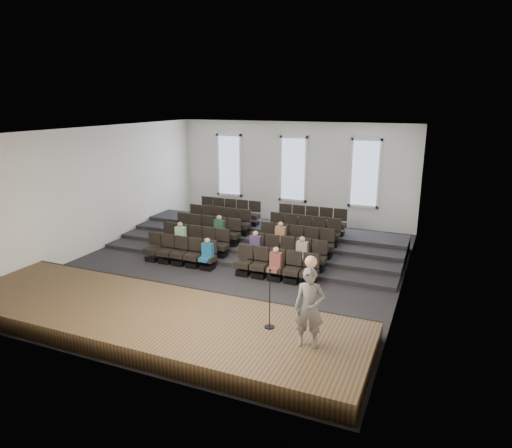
{
  "coord_description": "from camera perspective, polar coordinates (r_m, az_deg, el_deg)",
  "views": [
    {
      "loc": [
        7.02,
        -14.36,
        6.01
      ],
      "look_at": [
        0.74,
        0.5,
        1.6
      ],
      "focal_mm": 32.0,
      "sensor_mm": 36.0,
      "label": 1
    }
  ],
  "objects": [
    {
      "name": "wall_left",
      "position": [
        19.71,
        -19.05,
        4.19
      ],
      "size": [
        0.04,
        14.0,
        5.0
      ],
      "primitive_type": "cube",
      "color": "white",
      "rests_on": "ground"
    },
    {
      "name": "windows",
      "position": [
        22.68,
        4.67,
        6.85
      ],
      "size": [
        8.44,
        0.1,
        3.24
      ],
      "color": "white",
      "rests_on": "wall_back"
    },
    {
      "name": "wall_front",
      "position": [
        10.75,
        -19.68,
        -4.72
      ],
      "size": [
        12.0,
        0.04,
        5.0
      ],
      "primitive_type": "cube",
      "color": "white",
      "rests_on": "ground"
    },
    {
      "name": "speaker",
      "position": [
        10.57,
        6.69,
        -10.39
      ],
      "size": [
        0.77,
        0.58,
        1.9
      ],
      "primitive_type": "imported",
      "rotation": [
        0.0,
        0.0,
        0.19
      ],
      "color": "#5C5A57",
      "rests_on": "stage"
    },
    {
      "name": "wall_back",
      "position": [
        22.77,
        4.72,
        6.38
      ],
      "size": [
        12.0,
        0.04,
        5.0
      ],
      "primitive_type": "cube",
      "color": "white",
      "rests_on": "ground"
    },
    {
      "name": "seating_rows",
      "position": [
        18.18,
        -0.86,
        -1.76
      ],
      "size": [
        6.8,
        4.7,
        1.67
      ],
      "color": "black",
      "rests_on": "ground"
    },
    {
      "name": "mic_stand",
      "position": [
        11.51,
        1.71,
        -10.73
      ],
      "size": [
        0.26,
        0.26,
        1.56
      ],
      "color": "black",
      "rests_on": "stage"
    },
    {
      "name": "stage",
      "position": [
        12.97,
        -13.0,
        -11.51
      ],
      "size": [
        11.8,
        3.6,
        0.5
      ],
      "primitive_type": "cube",
      "color": "#4E3A21",
      "rests_on": "ground"
    },
    {
      "name": "ceiling",
      "position": [
        16.01,
        -3.19,
        11.69
      ],
      "size": [
        12.0,
        14.0,
        0.02
      ],
      "primitive_type": "cube",
      "color": "white",
      "rests_on": "ground"
    },
    {
      "name": "audience",
      "position": [
        17.08,
        -1.49,
        -2.37
      ],
      "size": [
        5.45,
        2.64,
        1.1
      ],
      "color": "#1C5D8F",
      "rests_on": "seating_rows"
    },
    {
      "name": "risers",
      "position": [
        19.76,
        1.05,
        -1.82
      ],
      "size": [
        11.8,
        4.8,
        0.6
      ],
      "color": "black",
      "rests_on": "ground"
    },
    {
      "name": "ground",
      "position": [
        17.08,
        -2.94,
        -5.34
      ],
      "size": [
        14.0,
        14.0,
        0.0
      ],
      "primitive_type": "plane",
      "color": "black",
      "rests_on": "ground"
    },
    {
      "name": "stage_lip",
      "position": [
        14.29,
        -8.84,
        -8.68
      ],
      "size": [
        11.8,
        0.06,
        0.52
      ],
      "primitive_type": "cube",
      "color": "black",
      "rests_on": "ground"
    },
    {
      "name": "wall_right",
      "position": [
        14.82,
        18.38,
        0.79
      ],
      "size": [
        0.04,
        14.0,
        5.0
      ],
      "primitive_type": "cube",
      "color": "white",
      "rests_on": "ground"
    }
  ]
}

